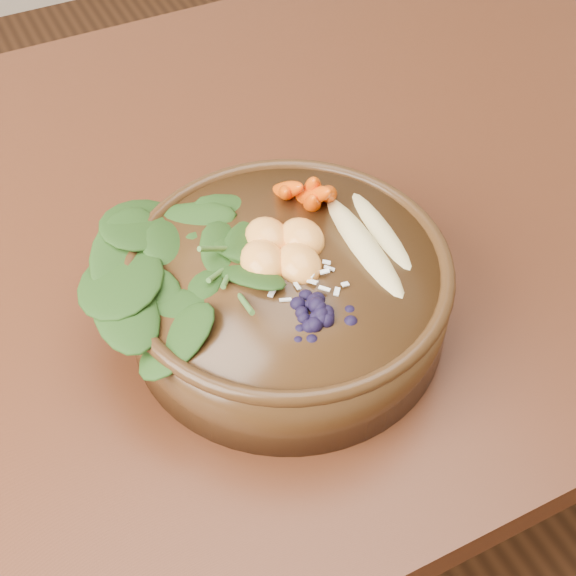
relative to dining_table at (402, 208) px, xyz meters
name	(u,v)px	position (x,y,z in m)	size (l,w,h in m)	color
ground	(366,463)	(0.00, 0.00, -0.66)	(4.00, 4.00, 0.00)	#381E0F
dining_table	(402,208)	(0.00, 0.00, 0.00)	(1.60, 0.90, 0.75)	#331C0C
stoneware_bowl	(288,295)	(-0.26, -0.18, 0.13)	(0.31, 0.31, 0.08)	#412813
kale_heap	(216,216)	(-0.30, -0.11, 0.20)	(0.20, 0.18, 0.05)	#234216
carrot_cluster	(309,163)	(-0.19, -0.10, 0.22)	(0.06, 0.06, 0.08)	#F94A00
banana_halves	(373,226)	(-0.17, -0.18, 0.19)	(0.06, 0.17, 0.03)	#E0CC84
mandarin_cluster	(282,238)	(-0.25, -0.16, 0.19)	(0.09, 0.10, 0.03)	#FC9A3C
blueberry_pile	(319,297)	(-0.26, -0.24, 0.20)	(0.14, 0.11, 0.04)	black
coconut_flakes	(299,277)	(-0.26, -0.20, 0.18)	(0.10, 0.07, 0.01)	white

